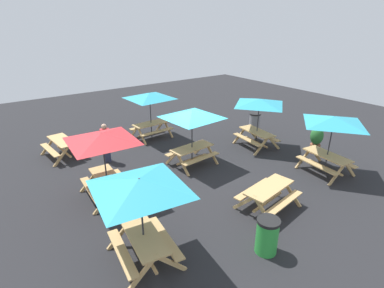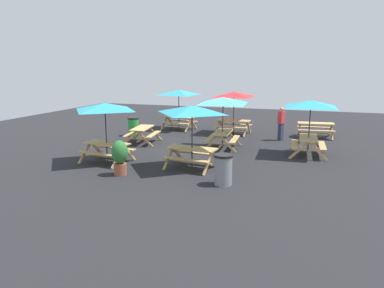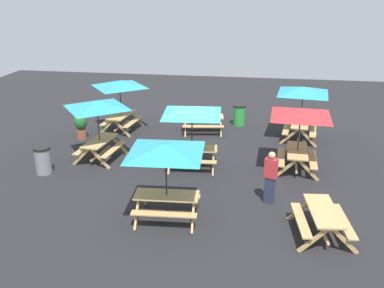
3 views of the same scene
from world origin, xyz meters
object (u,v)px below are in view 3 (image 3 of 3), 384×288
Objects in this scene: picnic_table_5 at (166,154)px; picnic_table_3 at (120,87)px; picnic_table_4 at (203,120)px; trash_bin_gray at (43,160)px; picnic_table_6 at (301,117)px; person_standing at (270,176)px; picnic_table_0 at (192,115)px; picnic_table_2 at (303,94)px; picnic_table_7 at (323,217)px; potted_plant_0 at (81,124)px; picnic_table_1 at (97,109)px; trash_bin_green at (239,115)px.

picnic_table_3 is at bearing 113.15° from picnic_table_5.
picnic_table_4 is 2.02× the size of trash_bin_gray.
person_standing is (2.63, -0.99, -1.10)m from picnic_table_6.
picnic_table_0 is 3.70m from picnic_table_5.
picnic_table_2 reaches higher than picnic_table_7.
picnic_table_3 is at bearing 176.33° from picnic_table_4.
person_standing is (4.58, 7.90, 0.23)m from potted_plant_0.
trash_bin_gray is at bearing -7.66° from picnic_table_3.
picnic_table_2 is at bearing 98.39° from potted_plant_0.
picnic_table_1 and picnic_table_5 have the same top height.
trash_bin_green is at bearing 113.99° from potted_plant_0.
picnic_table_4 is at bearing 86.50° from picnic_table_5.
picnic_table_0 is 3.74m from person_standing.
picnic_table_4 is at bearing 138.22° from person_standing.
picnic_table_3 is 2.38× the size of trash_bin_gray.
picnic_table_6 is 5.60m from trash_bin_green.
picnic_table_0 is at bearing 92.88° from picnic_table_1.
picnic_table_6 is at bearing 97.47° from picnic_table_1.
person_standing is (5.93, 6.53, -1.10)m from picnic_table_3.
picnic_table_3 is at bearing -139.82° from picnic_table_7.
picnic_table_2 is 3.43m from trash_bin_green.
picnic_table_2 is 10.53m from trash_bin_gray.
picnic_table_7 is 1.97× the size of trash_bin_green.
picnic_table_2 is 0.99× the size of picnic_table_5.
picnic_table_3 is 2.34m from potted_plant_0.
picnic_table_5 is (7.35, -4.23, 0.00)m from picnic_table_2.
picnic_table_5 is at bearing 64.20° from trash_bin_gray.
picnic_table_0 is 1.00× the size of picnic_table_6.
picnic_table_1 is at bearing 127.64° from picnic_table_5.
picnic_table_1 reaches higher than trash_bin_gray.
picnic_table_0 is 1.00× the size of picnic_table_5.
picnic_table_0 and picnic_table_3 have the same top height.
picnic_table_2 is 2.33× the size of potted_plant_0.
picnic_table_1 and picnic_table_3 have the same top height.
picnic_table_6 is at bearing -51.41° from picnic_table_4.
picnic_table_7 is 9.52m from trash_bin_gray.
trash_bin_gray is (1.31, -5.08, -1.49)m from picnic_table_0.
picnic_table_2 is 1.45× the size of picnic_table_7.
picnic_table_6 is (-4.04, 3.87, 0.00)m from picnic_table_5.
trash_bin_green reaches higher than picnic_table_4.
picnic_table_1 is 2.38× the size of trash_bin_green.
picnic_table_2 is at bearing -12.23° from picnic_table_4.
potted_plant_0 is at bearing -38.57° from picnic_table_3.
trash_bin_gray is (4.95, -1.28, -1.49)m from picnic_table_3.
picnic_table_0 is 5.45m from trash_bin_gray.
picnic_table_2 is 3.33m from picnic_table_6.
picnic_table_1 reaches higher than trash_bin_green.
picnic_table_1 and picnic_table_2 have the same top height.
picnic_table_4 is 5.46m from picnic_table_6.
picnic_table_5 is at bearing 40.02° from potted_plant_0.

